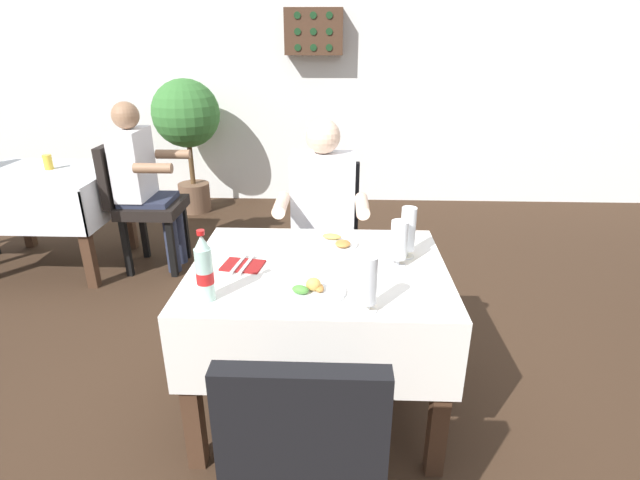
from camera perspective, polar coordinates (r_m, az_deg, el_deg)
ground_plane at (r=2.37m, az=1.76°, el=-21.68°), size 11.00×11.00×0.00m
back_wall at (r=5.19m, az=2.38°, el=21.01°), size 11.00×0.12×3.00m
main_dining_table at (r=2.16m, az=-0.10°, el=-7.28°), size 1.10×0.87×0.75m
chair_far_diner_seat at (r=2.91m, az=0.55°, el=0.51°), size 0.44×0.50×0.97m
chair_near_camera_side at (r=1.51m, az=-1.47°, el=-23.94°), size 0.44×0.50×0.97m
seated_diner_far at (r=2.75m, az=0.37°, el=2.67°), size 0.50×0.46×1.26m
plate_near_camera at (r=1.86m, az=-0.76°, el=-5.92°), size 0.25×0.25×0.06m
plate_far_diner at (r=2.28m, az=1.90°, el=-0.29°), size 0.22×0.22×0.04m
beer_glass_left at (r=2.06m, az=9.42°, el=-0.38°), size 0.07×0.07×0.20m
beer_glass_middle at (r=1.70m, az=5.88°, el=-5.27°), size 0.07×0.07×0.22m
beer_glass_right at (r=2.15m, az=10.48°, el=0.84°), size 0.07×0.07×0.23m
cola_bottle_primary at (r=1.81m, az=-13.48°, el=-3.48°), size 0.07×0.07×0.28m
napkin_cutlery_set at (r=2.10m, az=-9.08°, el=-2.96°), size 0.19×0.20×0.01m
background_dining_table at (r=4.17m, az=-29.82°, el=4.59°), size 1.02×0.83×0.75m
background_chair_right at (r=3.84m, az=-20.64°, el=4.61°), size 0.50×0.44×0.97m
background_patron at (r=3.78m, az=-20.28°, el=6.87°), size 0.46×0.50×1.26m
background_table_tumbler at (r=4.16m, az=-29.57°, el=8.05°), size 0.06×0.06×0.11m
potted_plant_corner at (r=4.98m, az=-15.51°, el=13.36°), size 0.65×0.65×1.32m
wall_bottle_rack at (r=5.03m, az=-0.70°, el=23.51°), size 0.56×0.21×0.42m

